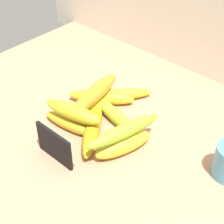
% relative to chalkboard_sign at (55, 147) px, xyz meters
% --- Properties ---
extents(counter_top, '(1.10, 0.76, 0.03)m').
position_rel_chalkboard_sign_xyz_m(counter_top, '(0.03, 0.16, -0.05)').
color(counter_top, tan).
rests_on(counter_top, ground).
extents(chalkboard_sign, '(0.11, 0.02, 0.08)m').
position_rel_chalkboard_sign_xyz_m(chalkboard_sign, '(0.00, 0.00, 0.00)').
color(chalkboard_sign, black).
rests_on(chalkboard_sign, counter_top).
extents(banana_0, '(0.19, 0.07, 0.04)m').
position_rel_chalkboard_sign_xyz_m(banana_0, '(0.02, 0.19, -0.02)').
color(banana_0, '#AEC02E').
rests_on(banana_0, counter_top).
extents(banana_1, '(0.16, 0.18, 0.03)m').
position_rel_chalkboard_sign_xyz_m(banana_1, '(-0.05, 0.26, -0.02)').
color(banana_1, gold).
rests_on(banana_1, counter_top).
extents(banana_2, '(0.04, 0.17, 0.04)m').
position_rel_chalkboard_sign_xyz_m(banana_2, '(-0.05, 0.18, -0.02)').
color(banana_2, yellow).
rests_on(banana_2, counter_top).
extents(banana_3, '(0.09, 0.16, 0.04)m').
position_rel_chalkboard_sign_xyz_m(banana_3, '(0.10, 0.12, -0.02)').
color(banana_3, yellow).
rests_on(banana_3, counter_top).
extents(banana_4, '(0.15, 0.19, 0.04)m').
position_rel_chalkboard_sign_xyz_m(banana_4, '(0.01, 0.12, -0.02)').
color(banana_4, '#B89217').
rests_on(banana_4, counter_top).
extents(banana_5, '(0.17, 0.14, 0.04)m').
position_rel_chalkboard_sign_xyz_m(banana_5, '(-0.07, 0.23, -0.02)').
color(banana_5, yellow).
rests_on(banana_5, counter_top).
extents(banana_6, '(0.16, 0.06, 0.03)m').
position_rel_chalkboard_sign_xyz_m(banana_6, '(-0.05, 0.09, -0.02)').
color(banana_6, gold).
rests_on(banana_6, counter_top).
extents(banana_7, '(0.08, 0.20, 0.03)m').
position_rel_chalkboard_sign_xyz_m(banana_7, '(0.10, 0.13, 0.02)').
color(banana_7, '#89BC29').
rests_on(banana_7, banana_3).
extents(banana_8, '(0.08, 0.21, 0.04)m').
position_rel_chalkboard_sign_xyz_m(banana_8, '(-0.05, 0.19, 0.02)').
color(banana_8, '#B28421').
rests_on(banana_8, banana_2).
extents(banana_9, '(0.17, 0.07, 0.04)m').
position_rel_chalkboard_sign_xyz_m(banana_9, '(-0.05, 0.10, 0.02)').
color(banana_9, gold).
rests_on(banana_9, banana_6).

